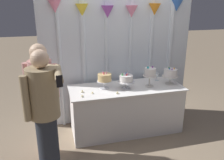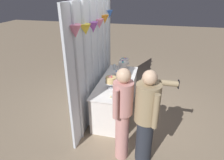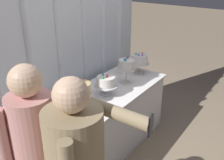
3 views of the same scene
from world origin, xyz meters
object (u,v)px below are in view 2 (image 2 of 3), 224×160
(cake_display_leftmost, at_px, (111,80))
(wine_glass, at_px, (114,66))
(guest_man_dark_suit, at_px, (123,112))
(cake_display_midleft, at_px, (118,75))
(cake_display_rightmost, at_px, (124,61))
(cake_display_midright, at_px, (123,65))
(tealight_near_left, at_px, (111,97))
(tealight_far_right, at_px, (125,86))
(tealight_far_left, at_px, (120,99))
(guest_man_pink_jacket, at_px, (147,115))
(cake_table, at_px, (117,96))
(tealight_near_right, at_px, (117,94))

(cake_display_leftmost, distance_m, wine_glass, 0.99)
(cake_display_leftmost, relative_size, guest_man_dark_suit, 0.18)
(cake_display_midleft, relative_size, cake_display_rightmost, 0.93)
(cake_display_midright, bearing_deg, tealight_near_left, 179.37)
(tealight_far_right, bearing_deg, cake_display_leftmost, 115.99)
(cake_display_leftmost, height_order, tealight_far_left, cake_display_leftmost)
(tealight_far_right, height_order, guest_man_dark_suit, guest_man_dark_suit)
(tealight_far_left, xyz_separation_m, tealight_near_left, (0.02, 0.18, 0.00))
(cake_display_rightmost, bearing_deg, guest_man_dark_suit, -170.56)
(cake_display_leftmost, xyz_separation_m, cake_display_midleft, (0.33, -0.08, -0.02))
(cake_display_midleft, bearing_deg, wine_glass, 19.61)
(wine_glass, distance_m, guest_man_pink_jacket, 2.10)
(cake_display_midleft, xyz_separation_m, tealight_far_left, (-0.73, -0.18, -0.14))
(cake_display_midright, xyz_separation_m, tealight_far_left, (-1.13, -0.17, -0.22))
(tealight_far_left, distance_m, guest_man_pink_jacket, 0.73)
(tealight_near_left, height_order, guest_man_pink_jacket, guest_man_pink_jacket)
(tealight_far_right, bearing_deg, cake_display_midright, 16.39)
(cake_display_leftmost, relative_size, tealight_near_left, 7.06)
(tealight_far_left, relative_size, guest_man_dark_suit, 0.02)
(cake_table, distance_m, cake_display_leftmost, 0.66)
(tealight_near_right, bearing_deg, wine_glass, 14.92)
(tealight_far_right, bearing_deg, tealight_far_left, 178.99)
(cake_table, bearing_deg, wine_glass, 16.91)
(cake_table, relative_size, wine_glass, 13.58)
(guest_man_pink_jacket, bearing_deg, cake_table, 30.02)
(tealight_near_left, bearing_deg, tealight_near_right, -32.22)
(tealight_far_right, distance_m, guest_man_pink_jacket, 1.17)
(tealight_near_left, distance_m, tealight_far_right, 0.54)
(cake_display_leftmost, distance_m, tealight_near_right, 0.33)
(tealight_near_left, relative_size, tealight_far_right, 0.91)
(cake_display_midright, relative_size, wine_glass, 2.55)
(cake_table, xyz_separation_m, tealight_near_right, (-0.58, -0.13, 0.40))
(cake_table, bearing_deg, tealight_far_left, -163.59)
(cake_display_rightmost, xyz_separation_m, tealight_far_left, (-1.51, -0.20, -0.17))
(cake_table, bearing_deg, guest_man_dark_suit, -164.17)
(cake_display_midright, relative_size, guest_man_pink_jacket, 0.22)
(tealight_far_left, bearing_deg, cake_display_leftmost, 33.70)
(cake_table, relative_size, cake_display_midleft, 6.73)
(wine_glass, height_order, tealight_near_right, wine_glass)
(cake_table, bearing_deg, tealight_far_right, -133.35)
(cake_table, height_order, tealight_near_right, tealight_near_right)
(cake_display_leftmost, height_order, cake_display_midright, cake_display_midright)
(wine_glass, height_order, guest_man_pink_jacket, guest_man_pink_jacket)
(guest_man_pink_jacket, bearing_deg, tealight_far_right, 25.56)
(cake_display_midright, distance_m, tealight_far_left, 1.16)
(wine_glass, height_order, tealight_far_right, wine_glass)
(cake_display_rightmost, height_order, guest_man_dark_suit, guest_man_dark_suit)
(cake_table, xyz_separation_m, tealight_near_left, (-0.72, -0.04, 0.40))
(cake_display_midright, height_order, guest_man_dark_suit, guest_man_dark_suit)
(cake_display_rightmost, bearing_deg, wine_glass, 122.31)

